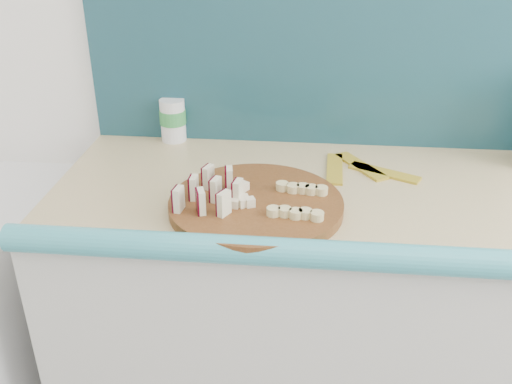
{
  "coord_description": "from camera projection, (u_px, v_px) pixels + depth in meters",
  "views": [
    {
      "loc": [
        -0.38,
        0.25,
        1.54
      ],
      "look_at": [
        -0.49,
        1.37,
        0.95
      ],
      "focal_mm": 40.0,
      "sensor_mm": 36.0,
      "label": 1
    }
  ],
  "objects": [
    {
      "name": "apple_wedges",
      "position": [
        211.0,
        191.0,
        1.26
      ],
      "size": [
        0.14,
        0.16,
        0.05
      ],
      "color": "beige",
      "rests_on": "cutting_board"
    },
    {
      "name": "canister",
      "position": [
        173.0,
        119.0,
        1.63
      ],
      "size": [
        0.08,
        0.08,
        0.12
      ],
      "rotation": [
        0.0,
        0.0,
        -0.28
      ],
      "color": "silver",
      "rests_on": "kitchen_counter"
    },
    {
      "name": "backsplash",
      "position": [
        497.0,
        60.0,
        1.5
      ],
      "size": [
        2.2,
        0.02,
        0.5
      ],
      "primitive_type": "cube",
      "color": "teal",
      "rests_on": "kitchen_counter"
    },
    {
      "name": "banana_slices",
      "position": [
        299.0,
        200.0,
        1.26
      ],
      "size": [
        0.14,
        0.16,
        0.02
      ],
      "color": "#CFBE7F",
      "rests_on": "cutting_board"
    },
    {
      "name": "cutting_board",
      "position": [
        256.0,
        205.0,
        1.29
      ],
      "size": [
        0.43,
        0.43,
        0.02
      ],
      "primitive_type": "cylinder",
      "rotation": [
        0.0,
        0.0,
        -0.1
      ],
      "color": "#4E2910",
      "rests_on": "kitchen_counter"
    },
    {
      "name": "apple_chunks",
      "position": [
        245.0,
        195.0,
        1.28
      ],
      "size": [
        0.05,
        0.06,
        0.02
      ],
      "color": "#FFEECB",
      "rests_on": "cutting_board"
    },
    {
      "name": "banana_peel",
      "position": [
        360.0,
        169.0,
        1.48
      ],
      "size": [
        0.24,
        0.2,
        0.01
      ],
      "rotation": [
        0.0,
        0.0,
        0.41
      ],
      "color": "gold",
      "rests_on": "kitchen_counter"
    },
    {
      "name": "kitchen_counter",
      "position": [
        476.0,
        341.0,
        1.56
      ],
      "size": [
        2.2,
        0.63,
        0.91
      ],
      "color": "silver",
      "rests_on": "ground"
    }
  ]
}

